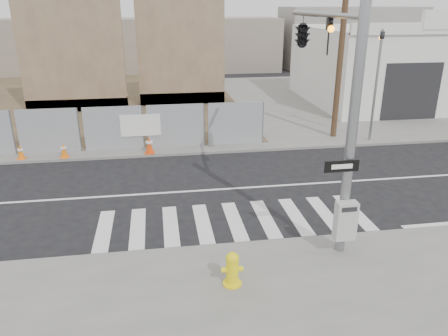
{
  "coord_description": "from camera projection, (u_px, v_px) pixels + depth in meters",
  "views": [
    {
      "loc": [
        -2.22,
        -14.54,
        6.45
      ],
      "look_at": [
        -0.17,
        -1.46,
        1.4
      ],
      "focal_mm": 35.0,
      "sensor_mm": 36.0,
      "label": 1
    }
  ],
  "objects": [
    {
      "name": "concrete_wall_right",
      "position": [
        181.0,
        53.0,
        27.76
      ],
      "size": [
        5.5,
        1.3,
        8.0
      ],
      "color": "brown",
      "rests_on": "sidewalk_far"
    },
    {
      "name": "far_signal_pole",
      "position": [
        378.0,
        70.0,
        20.2
      ],
      "size": [
        0.16,
        0.2,
        5.6
      ],
      "color": "gray",
      "rests_on": "sidewalk_far"
    },
    {
      "name": "utility_pole_right",
      "position": [
        343.0,
        31.0,
        20.2
      ],
      "size": [
        1.6,
        0.28,
        10.0
      ],
      "color": "#4C3623",
      "rests_on": "sidewalk_far"
    },
    {
      "name": "sidewalk_far",
      "position": [
        191.0,
        105.0,
        28.94
      ],
      "size": [
        50.0,
        20.0,
        0.12
      ],
      "primitive_type": "cube",
      "color": "slate",
      "rests_on": "ground"
    },
    {
      "name": "ground",
      "position": [
        222.0,
        189.0,
        16.04
      ],
      "size": [
        100.0,
        100.0,
        0.0
      ],
      "primitive_type": "plane",
      "color": "black",
      "rests_on": "ground"
    },
    {
      "name": "concrete_wall_left",
      "position": [
        73.0,
        57.0,
        25.9
      ],
      "size": [
        6.0,
        1.3,
        8.0
      ],
      "color": "brown",
      "rests_on": "sidewalk_far"
    },
    {
      "name": "traffic_cone_c",
      "position": [
        64.0,
        150.0,
        18.86
      ],
      "size": [
        0.42,
        0.42,
        0.67
      ],
      "rotation": [
        0.0,
        0.0,
        -0.25
      ],
      "color": "orange",
      "rests_on": "sidewalk_far"
    },
    {
      "name": "traffic_cone_d",
      "position": [
        149.0,
        145.0,
        19.37
      ],
      "size": [
        0.48,
        0.48,
        0.79
      ],
      "rotation": [
        0.0,
        0.0,
        -0.2
      ],
      "color": "#EA420C",
      "rests_on": "sidewalk_far"
    },
    {
      "name": "fire_hydrant",
      "position": [
        232.0,
        269.0,
        10.3
      ],
      "size": [
        0.54,
        0.51,
        0.87
      ],
      "rotation": [
        0.0,
        0.0,
        -0.13
      ],
      "color": "yellow",
      "rests_on": "sidewalk_near"
    },
    {
      "name": "auto_shop",
      "position": [
        400.0,
        65.0,
        29.13
      ],
      "size": [
        12.0,
        10.2,
        5.95
      ],
      "color": "silver",
      "rests_on": "sidewalk_far"
    },
    {
      "name": "traffic_cone_b",
      "position": [
        21.0,
        152.0,
        18.71
      ],
      "size": [
        0.39,
        0.39,
        0.63
      ],
      "rotation": [
        0.0,
        0.0,
        -0.23
      ],
      "color": "orange",
      "rests_on": "sidewalk_far"
    },
    {
      "name": "signal_pole",
      "position": [
        317.0,
        63.0,
        12.81
      ],
      "size": [
        0.96,
        5.87,
        7.0
      ],
      "color": "gray",
      "rests_on": "sidewalk_near"
    }
  ]
}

